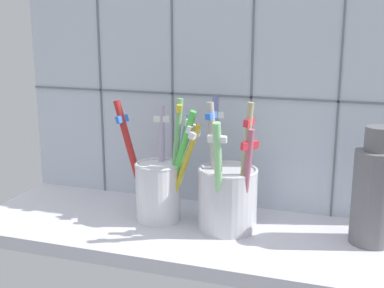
# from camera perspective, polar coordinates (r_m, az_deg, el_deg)

# --- Properties ---
(counter_slab) EXTENTS (0.64, 0.22, 0.02)m
(counter_slab) POSITION_cam_1_polar(r_m,az_deg,el_deg) (0.76, -0.38, -9.87)
(counter_slab) COLOR silver
(counter_slab) RESTS_ON ground
(tile_wall_back) EXTENTS (0.64, 0.02, 0.45)m
(tile_wall_back) POSITION_cam_1_polar(r_m,az_deg,el_deg) (0.82, 2.33, 7.43)
(tile_wall_back) COLOR silver
(tile_wall_back) RESTS_ON ground
(toothbrush_cup_left) EXTENTS (0.15, 0.07, 0.18)m
(toothbrush_cup_left) POSITION_cam_1_polar(r_m,az_deg,el_deg) (0.77, -3.63, -4.49)
(toothbrush_cup_left) COLOR white
(toothbrush_cup_left) RESTS_ON counter_slab
(toothbrush_cup_right) EXTENTS (0.09, 0.12, 0.19)m
(toothbrush_cup_right) POSITION_cam_1_polar(r_m,az_deg,el_deg) (0.74, 3.92, -5.55)
(toothbrush_cup_right) COLOR silver
(toothbrush_cup_right) RESTS_ON counter_slab
(ceramic_vase) EXTENTS (0.06, 0.06, 0.16)m
(ceramic_vase) POSITION_cam_1_polar(r_m,az_deg,el_deg) (0.72, 19.41, -5.05)
(ceramic_vase) COLOR slate
(ceramic_vase) RESTS_ON counter_slab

